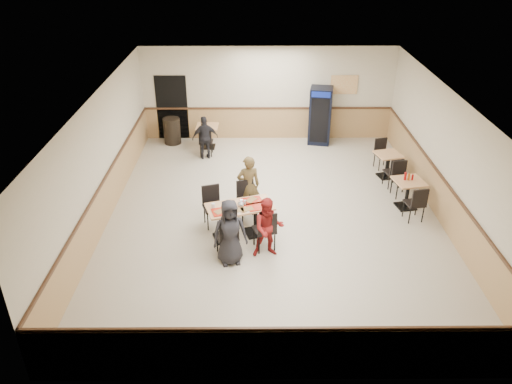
{
  "coord_description": "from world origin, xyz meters",
  "views": [
    {
      "loc": [
        -0.49,
        -10.47,
        6.32
      ],
      "look_at": [
        -0.43,
        -0.5,
        0.91
      ],
      "focal_mm": 35.0,
      "sensor_mm": 36.0,
      "label": 1
    }
  ],
  "objects_px": {
    "diner_woman_right": "(268,228)",
    "back_table": "(208,133)",
    "diner_woman_left": "(230,232)",
    "trash_bin": "(172,131)",
    "main_table": "(240,216)",
    "lone_diner": "(205,138)",
    "side_table_far": "(387,162)",
    "diner_man_opposite": "(248,186)",
    "pepsi_cooler": "(320,116)",
    "side_table_near": "(408,190)"
  },
  "relations": [
    {
      "from": "diner_woman_right",
      "to": "back_table",
      "type": "height_order",
      "value": "diner_woman_right"
    },
    {
      "from": "diner_man_opposite",
      "to": "side_table_far",
      "type": "xyz_separation_m",
      "value": [
        3.85,
        1.99,
        -0.3
      ]
    },
    {
      "from": "diner_woman_right",
      "to": "pepsi_cooler",
      "type": "xyz_separation_m",
      "value": [
        1.82,
        6.24,
        0.23
      ]
    },
    {
      "from": "side_table_near",
      "to": "main_table",
      "type": "bearing_deg",
      "value": -162.82
    },
    {
      "from": "side_table_far",
      "to": "main_table",
      "type": "bearing_deg",
      "value": -143.58
    },
    {
      "from": "diner_man_opposite",
      "to": "lone_diner",
      "type": "bearing_deg",
      "value": -79.46
    },
    {
      "from": "main_table",
      "to": "back_table",
      "type": "bearing_deg",
      "value": 85.18
    },
    {
      "from": "diner_man_opposite",
      "to": "pepsi_cooler",
      "type": "xyz_separation_m",
      "value": [
        2.25,
        4.51,
        0.14
      ]
    },
    {
      "from": "side_table_near",
      "to": "diner_woman_left",
      "type": "bearing_deg",
      "value": -152.3
    },
    {
      "from": "diner_woman_right",
      "to": "side_table_far",
      "type": "distance_m",
      "value": 5.06
    },
    {
      "from": "diner_woman_left",
      "to": "back_table",
      "type": "relative_size",
      "value": 2.03
    },
    {
      "from": "diner_man_opposite",
      "to": "trash_bin",
      "type": "xyz_separation_m",
      "value": [
        -2.49,
        4.47,
        -0.35
      ]
    },
    {
      "from": "pepsi_cooler",
      "to": "back_table",
      "type": "bearing_deg",
      "value": -163.29
    },
    {
      "from": "back_table",
      "to": "side_table_near",
      "type": "bearing_deg",
      "value": -36.03
    },
    {
      "from": "diner_man_opposite",
      "to": "side_table_near",
      "type": "bearing_deg",
      "value": 172.97
    },
    {
      "from": "diner_woman_right",
      "to": "pepsi_cooler",
      "type": "bearing_deg",
      "value": 67.05
    },
    {
      "from": "main_table",
      "to": "side_table_far",
      "type": "xyz_separation_m",
      "value": [
        4.04,
        2.98,
        -0.05
      ]
    },
    {
      "from": "trash_bin",
      "to": "side_table_near",
      "type": "bearing_deg",
      "value": -33.0
    },
    {
      "from": "lone_diner",
      "to": "side_table_far",
      "type": "xyz_separation_m",
      "value": [
        5.17,
        -1.31,
        -0.19
      ]
    },
    {
      "from": "main_table",
      "to": "side_table_near",
      "type": "distance_m",
      "value": 4.32
    },
    {
      "from": "side_table_far",
      "to": "diner_man_opposite",
      "type": "bearing_deg",
      "value": -152.69
    },
    {
      "from": "diner_woman_left",
      "to": "trash_bin",
      "type": "xyz_separation_m",
      "value": [
        -2.12,
        6.44,
        -0.31
      ]
    },
    {
      "from": "main_table",
      "to": "side_table_near",
      "type": "relative_size",
      "value": 1.99
    },
    {
      "from": "lone_diner",
      "to": "trash_bin",
      "type": "height_order",
      "value": "lone_diner"
    },
    {
      "from": "main_table",
      "to": "side_table_far",
      "type": "bearing_deg",
      "value": 19.09
    },
    {
      "from": "side_table_near",
      "to": "side_table_far",
      "type": "height_order",
      "value": "side_table_near"
    },
    {
      "from": "trash_bin",
      "to": "pepsi_cooler",
      "type": "bearing_deg",
      "value": 0.52
    },
    {
      "from": "main_table",
      "to": "pepsi_cooler",
      "type": "bearing_deg",
      "value": 48.77
    },
    {
      "from": "lone_diner",
      "to": "side_table_far",
      "type": "height_order",
      "value": "lone_diner"
    },
    {
      "from": "lone_diner",
      "to": "side_table_near",
      "type": "distance_m",
      "value": 6.06
    },
    {
      "from": "pepsi_cooler",
      "to": "diner_man_opposite",
      "type": "bearing_deg",
      "value": -106.12
    },
    {
      "from": "diner_woman_right",
      "to": "lone_diner",
      "type": "bearing_deg",
      "value": 102.51
    },
    {
      "from": "diner_woman_right",
      "to": "pepsi_cooler",
      "type": "relative_size",
      "value": 0.75
    },
    {
      "from": "diner_woman_right",
      "to": "diner_man_opposite",
      "type": "relative_size",
      "value": 0.89
    },
    {
      "from": "lone_diner",
      "to": "side_table_far",
      "type": "distance_m",
      "value": 5.33
    },
    {
      "from": "diner_woman_right",
      "to": "trash_bin",
      "type": "bearing_deg",
      "value": 108.56
    },
    {
      "from": "diner_woman_right",
      "to": "pepsi_cooler",
      "type": "distance_m",
      "value": 6.5
    },
    {
      "from": "diner_woman_left",
      "to": "diner_man_opposite",
      "type": "height_order",
      "value": "diner_man_opposite"
    },
    {
      "from": "diner_woman_right",
      "to": "back_table",
      "type": "distance_m",
      "value": 6.1
    },
    {
      "from": "diner_woman_left",
      "to": "trash_bin",
      "type": "height_order",
      "value": "diner_woman_left"
    },
    {
      "from": "diner_woman_right",
      "to": "trash_bin",
      "type": "xyz_separation_m",
      "value": [
        -2.92,
        6.19,
        -0.26
      ]
    },
    {
      "from": "diner_woman_left",
      "to": "lone_diner",
      "type": "xyz_separation_m",
      "value": [
        -0.95,
        5.27,
        -0.07
      ]
    },
    {
      "from": "back_table",
      "to": "diner_woman_left",
      "type": "bearing_deg",
      "value": -81.16
    },
    {
      "from": "main_table",
      "to": "lone_diner",
      "type": "relative_size",
      "value": 1.22
    },
    {
      "from": "lone_diner",
      "to": "main_table",
      "type": "bearing_deg",
      "value": 91.6
    },
    {
      "from": "lone_diner",
      "to": "side_table_near",
      "type": "relative_size",
      "value": 1.63
    },
    {
      "from": "lone_diner",
      "to": "side_table_near",
      "type": "xyz_separation_m",
      "value": [
        5.26,
        -3.01,
        -0.17
      ]
    },
    {
      "from": "back_table",
      "to": "side_table_far",
      "type": "bearing_deg",
      "value": -22.38
    },
    {
      "from": "side_table_far",
      "to": "diner_woman_right",
      "type": "bearing_deg",
      "value": -132.63
    },
    {
      "from": "diner_woman_left",
      "to": "trash_bin",
      "type": "relative_size",
      "value": 1.73
    }
  ]
}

